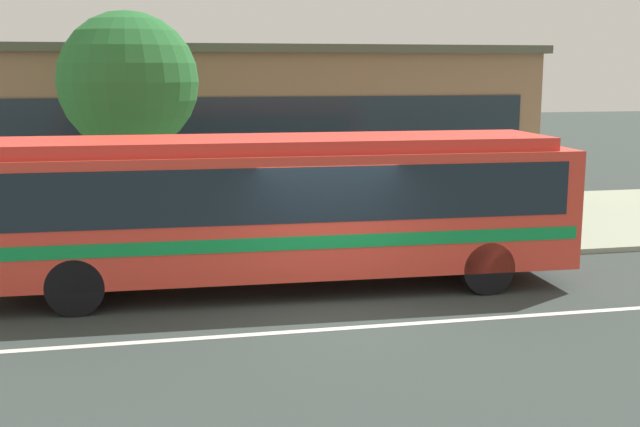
% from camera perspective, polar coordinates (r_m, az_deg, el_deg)
% --- Properties ---
extents(ground_plane, '(120.00, 120.00, 0.00)m').
position_cam_1_polar(ground_plane, '(13.81, 1.14, -7.19)').
color(ground_plane, '#333B39').
extents(sidewalk_slab, '(60.00, 8.00, 0.12)m').
position_cam_1_polar(sidewalk_slab, '(20.65, -3.40, -1.16)').
color(sidewalk_slab, '#97A087').
rests_on(sidewalk_slab, ground_plane).
extents(lane_stripe_center, '(56.00, 0.16, 0.01)m').
position_cam_1_polar(lane_stripe_center, '(13.07, 1.94, -8.21)').
color(lane_stripe_center, silver).
rests_on(lane_stripe_center, ground_plane).
extents(transit_bus, '(11.31, 2.82, 2.90)m').
position_cam_1_polar(transit_bus, '(15.04, -3.11, 0.86)').
color(transit_bus, red).
rests_on(transit_bus, ground_plane).
extents(pedestrian_waiting_near_sign, '(0.40, 0.40, 1.67)m').
position_cam_1_polar(pedestrian_waiting_near_sign, '(19.16, 11.71, 0.88)').
color(pedestrian_waiting_near_sign, '#7D725D').
rests_on(pedestrian_waiting_near_sign, sidewalk_slab).
extents(pedestrian_walking_along_curb, '(0.48, 0.48, 1.76)m').
position_cam_1_polar(pedestrian_walking_along_curb, '(16.98, -20.07, -0.52)').
color(pedestrian_walking_along_curb, '#2F283B').
rests_on(pedestrian_walking_along_curb, sidewalk_slab).
extents(pedestrian_standing_by_tree, '(0.36, 0.36, 1.73)m').
position_cam_1_polar(pedestrian_standing_by_tree, '(19.76, 9.88, 1.37)').
color(pedestrian_standing_by_tree, navy).
rests_on(pedestrian_standing_by_tree, sidewalk_slab).
extents(bus_stop_sign, '(0.10, 0.44, 2.57)m').
position_cam_1_polar(bus_stop_sign, '(17.82, 6.73, 2.53)').
color(bus_stop_sign, gray).
rests_on(bus_stop_sign, sidewalk_slab).
extents(street_tree_near_stop, '(3.31, 3.31, 5.40)m').
position_cam_1_polar(street_tree_near_stop, '(19.52, -13.59, 9.13)').
color(street_tree_near_stop, brown).
rests_on(street_tree_near_stop, sidewalk_slab).
extents(station_building, '(18.50, 7.75, 4.87)m').
position_cam_1_polar(station_building, '(26.61, -6.03, 6.55)').
color(station_building, '#7F6147').
rests_on(station_building, ground_plane).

